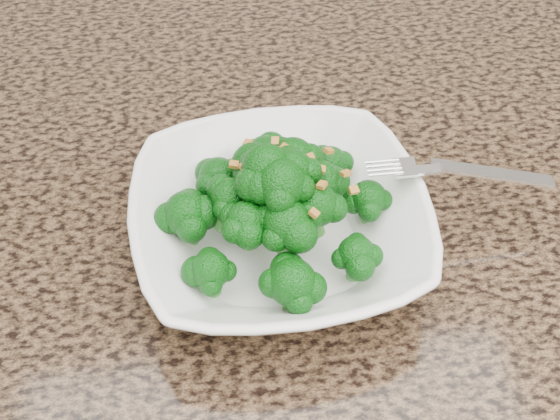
{
  "coord_description": "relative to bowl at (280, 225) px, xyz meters",
  "views": [
    {
      "loc": [
        -0.1,
        -0.17,
        1.38
      ],
      "look_at": [
        -0.05,
        0.23,
        0.95
      ],
      "focal_mm": 45.0,
      "sensor_mm": 36.0,
      "label": 1
    }
  ],
  "objects": [
    {
      "name": "cabinet",
      "position": [
        0.05,
        0.07,
        -0.5
      ],
      "size": [
        1.55,
        0.95,
        0.87
      ],
      "primitive_type": "cube",
      "color": "#3A2517",
      "rests_on": "ground"
    },
    {
      "name": "fork",
      "position": [
        0.13,
        0.01,
        0.04
      ],
      "size": [
        0.19,
        0.05,
        0.01
      ],
      "primitive_type": null,
      "rotation": [
        0.0,
        0.0,
        -0.1
      ],
      "color": "silver",
      "rests_on": "bowl"
    },
    {
      "name": "garlic_topping",
      "position": [
        -0.0,
        0.0,
        0.1
      ],
      "size": [
        0.13,
        0.13,
        0.01
      ],
      "primitive_type": null,
      "color": "#B8782C",
      "rests_on": "broccoli_pile"
    },
    {
      "name": "broccoli_pile",
      "position": [
        0.0,
        0.0,
        0.07
      ],
      "size": [
        0.22,
        0.22,
        0.07
      ],
      "primitive_type": null,
      "color": "#09520B",
      "rests_on": "bowl"
    },
    {
      "name": "granite_counter",
      "position": [
        0.05,
        0.07,
        -0.05
      ],
      "size": [
        1.64,
        1.04,
        0.03
      ],
      "primitive_type": "cube",
      "color": "brown",
      "rests_on": "cabinet"
    },
    {
      "name": "bowl",
      "position": [
        0.0,
        0.0,
        0.0
      ],
      "size": [
        0.26,
        0.26,
        0.06
      ],
      "primitive_type": "imported",
      "rotation": [
        0.0,
        0.0,
        0.05
      ],
      "color": "white",
      "rests_on": "granite_counter"
    }
  ]
}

